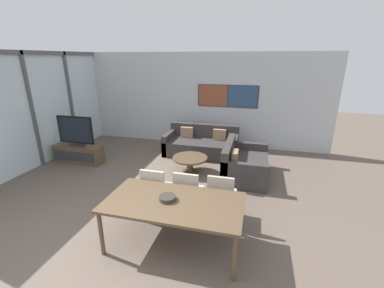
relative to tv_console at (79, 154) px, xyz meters
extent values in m
plane|color=brown|center=(2.62, -3.12, -0.23)|extent=(24.00, 24.00, 0.00)
cube|color=silver|center=(2.62, 2.35, 1.17)|extent=(7.95, 0.06, 2.80)
cube|color=#2D2D33|center=(3.57, 2.31, 1.32)|extent=(1.79, 0.01, 0.66)
cube|color=brown|center=(3.13, 2.30, 1.32)|extent=(0.86, 0.02, 0.62)
cube|color=navy|center=(4.01, 2.30, 1.32)|extent=(0.86, 0.02, 0.62)
cube|color=silver|center=(-0.86, -0.38, 1.17)|extent=(0.02, 5.47, 2.80)
cube|color=#515156|center=(-0.83, -0.38, 2.52)|extent=(0.07, 5.47, 0.10)
cube|color=#515156|center=(-0.83, -0.38, 1.17)|extent=(0.07, 0.08, 2.80)
cube|color=#515156|center=(-0.83, 0.98, 1.17)|extent=(0.07, 0.08, 2.80)
cube|color=#706051|center=(3.00, 0.12, -0.23)|extent=(2.45, 1.75, 0.01)
cube|color=brown|center=(0.00, 0.00, 0.00)|extent=(1.30, 0.40, 0.47)
cube|color=#2D2D33|center=(0.00, -0.20, 0.00)|extent=(1.19, 0.01, 0.26)
cube|color=#2D2D33|center=(0.00, 0.00, 0.26)|extent=(0.36, 0.20, 0.05)
cube|color=#2D2D33|center=(0.00, 0.00, 0.32)|extent=(0.06, 0.03, 0.08)
cube|color=black|center=(0.00, 0.00, 0.66)|extent=(1.00, 0.04, 0.71)
cube|color=black|center=(0.00, -0.02, 0.66)|extent=(0.93, 0.01, 0.63)
cube|color=#383333|center=(3.00, 1.33, -0.02)|extent=(2.02, 0.98, 0.42)
cube|color=#383333|center=(3.00, 1.75, 0.17)|extent=(2.02, 0.16, 0.80)
cube|color=#383333|center=(2.06, 1.33, 0.07)|extent=(0.14, 0.98, 0.60)
cube|color=#383333|center=(3.94, 1.33, 0.07)|extent=(0.14, 0.98, 0.60)
cube|color=#9E7556|center=(2.52, 1.57, 0.34)|extent=(0.36, 0.12, 0.30)
cube|color=#9E7556|center=(3.48, 1.57, 0.34)|extent=(0.36, 0.12, 0.30)
cube|color=#383333|center=(4.31, 0.25, -0.02)|extent=(0.98, 1.52, 0.42)
cube|color=#383333|center=(3.90, 0.25, 0.17)|extent=(0.16, 1.52, 0.80)
cube|color=#383333|center=(4.31, -0.44, 0.07)|extent=(0.98, 0.14, 0.60)
cube|color=#383333|center=(4.31, 0.94, 0.07)|extent=(0.98, 0.14, 0.60)
cube|color=#9E7556|center=(4.08, -0.09, 0.34)|extent=(0.12, 0.36, 0.30)
cylinder|color=brown|center=(3.00, 0.12, -0.22)|extent=(0.38, 0.38, 0.03)
cylinder|color=brown|center=(3.00, 0.12, -0.06)|extent=(0.15, 0.15, 0.35)
cylinder|color=brown|center=(3.00, 0.12, 0.14)|extent=(0.83, 0.83, 0.04)
cube|color=brown|center=(3.44, -2.37, 0.47)|extent=(1.95, 1.02, 0.04)
cylinder|color=brown|center=(2.52, -2.82, 0.11)|extent=(0.06, 0.06, 0.69)
cylinder|color=brown|center=(4.35, -2.82, 0.11)|extent=(0.06, 0.06, 0.69)
cylinder|color=brown|center=(2.52, -1.92, 0.11)|extent=(0.06, 0.06, 0.69)
cylinder|color=brown|center=(4.35, -1.92, 0.11)|extent=(0.06, 0.06, 0.69)
cube|color=#B2A899|center=(2.87, -1.60, 0.21)|extent=(0.46, 0.46, 0.06)
cube|color=#B2A899|center=(2.87, -1.80, 0.44)|extent=(0.42, 0.05, 0.40)
cylinder|color=brown|center=(2.67, -1.80, -0.03)|extent=(0.04, 0.04, 0.41)
cylinder|color=brown|center=(3.07, -1.80, -0.03)|extent=(0.04, 0.04, 0.41)
cylinder|color=brown|center=(2.67, -1.40, -0.03)|extent=(0.04, 0.04, 0.41)
cylinder|color=brown|center=(3.07, -1.40, -0.03)|extent=(0.04, 0.04, 0.41)
cube|color=#B2A899|center=(3.44, -1.57, 0.21)|extent=(0.46, 0.46, 0.06)
cube|color=#B2A899|center=(3.44, -1.78, 0.44)|extent=(0.42, 0.05, 0.40)
cylinder|color=brown|center=(3.24, -1.77, -0.03)|extent=(0.04, 0.04, 0.41)
cylinder|color=brown|center=(3.64, -1.77, -0.03)|extent=(0.04, 0.04, 0.41)
cylinder|color=brown|center=(3.24, -1.37, -0.03)|extent=(0.04, 0.04, 0.41)
cylinder|color=brown|center=(3.64, -1.37, -0.03)|extent=(0.04, 0.04, 0.41)
cube|color=#B2A899|center=(4.01, -1.54, 0.21)|extent=(0.46, 0.46, 0.06)
cube|color=#B2A899|center=(4.01, -1.74, 0.44)|extent=(0.42, 0.05, 0.40)
cylinder|color=brown|center=(3.81, -1.74, -0.03)|extent=(0.04, 0.04, 0.41)
cylinder|color=brown|center=(4.21, -1.74, -0.03)|extent=(0.04, 0.04, 0.41)
cylinder|color=brown|center=(3.81, -1.34, -0.03)|extent=(0.04, 0.04, 0.41)
cylinder|color=brown|center=(4.21, -1.34, -0.03)|extent=(0.04, 0.04, 0.41)
cylinder|color=#332D28|center=(3.34, -2.36, 0.52)|extent=(0.24, 0.24, 0.06)
torus|color=#332D28|center=(3.34, -2.36, 0.55)|extent=(0.24, 0.24, 0.02)
camera|label=1|loc=(4.48, -5.36, 2.41)|focal=24.00mm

